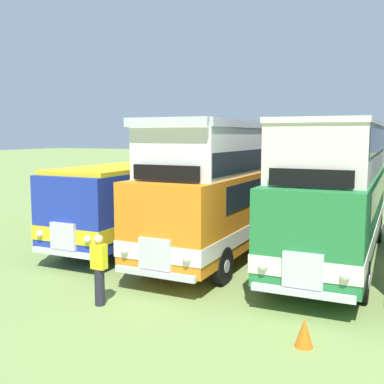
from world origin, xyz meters
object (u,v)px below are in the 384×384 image
object	(u,v)px
bus_first_in_row	(149,195)
bus_second_in_row	(234,183)
bus_third_in_row	(337,185)
cone_near_end	(304,333)
marshal_person	(99,269)

from	to	relation	value
bus_first_in_row	bus_second_in_row	bearing A→B (deg)	-0.13
bus_third_in_row	cone_near_end	xyz separation A→B (m)	(0.41, -6.79, -2.19)
bus_third_in_row	cone_near_end	bearing A→B (deg)	-86.52
bus_third_in_row	bus_second_in_row	bearing A→B (deg)	179.80
cone_near_end	bus_second_in_row	bearing A→B (deg)	120.07
cone_near_end	marshal_person	world-z (taller)	marshal_person
bus_third_in_row	marshal_person	size ratio (longest dim) A/B	6.18
marshal_person	bus_first_in_row	bearing A→B (deg)	110.98
bus_second_in_row	cone_near_end	distance (m)	8.13
bus_first_in_row	marshal_person	bearing A→B (deg)	-69.02
marshal_person	cone_near_end	bearing A→B (deg)	-1.54
bus_first_in_row	cone_near_end	xyz separation A→B (m)	(7.47, -6.81, -1.47)
bus_second_in_row	marshal_person	bearing A→B (deg)	-98.26
bus_third_in_row	cone_near_end	size ratio (longest dim) A/B	18.81
bus_second_in_row	bus_first_in_row	bearing A→B (deg)	179.87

